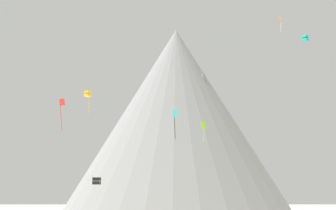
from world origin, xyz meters
TOP-DOWN VIEW (x-y plane):
  - rock_massif at (1.49, 103.41)m, footprint 71.92×71.92m
  - kite_cyan_mid at (-1.25, 30.35)m, footprint 0.76×1.03m
  - kite_orange_high at (21.65, 53.11)m, footprint 0.43×0.80m
  - kite_lime_mid at (2.95, 29.65)m, footprint 0.91×0.91m
  - kite_teal_high at (27.82, 57.02)m, footprint 1.49×1.48m
  - kite_gold_mid at (-18.61, 54.26)m, footprint 1.54×1.55m
  - kite_black_low at (-14.11, 40.23)m, footprint 1.32×1.32m
  - kite_red_mid at (-18.29, 30.75)m, footprint 1.02×0.65m

SIDE VIEW (x-z plane):
  - kite_black_low at x=-14.11m, z-range 6.60..7.76m
  - kite_lime_mid at x=2.95m, z-range 13.28..16.28m
  - kite_cyan_mid at x=-1.25m, z-range 14.03..18.59m
  - kite_red_mid at x=-18.29m, z-range 15.46..20.34m
  - kite_gold_mid at x=-18.61m, z-range 22.82..27.61m
  - rock_massif at x=1.49m, z-range -0.66..57.45m
  - kite_teal_high at x=27.82m, z-range 37.71..39.02m
  - kite_orange_high at x=21.65m, z-range 39.00..42.49m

